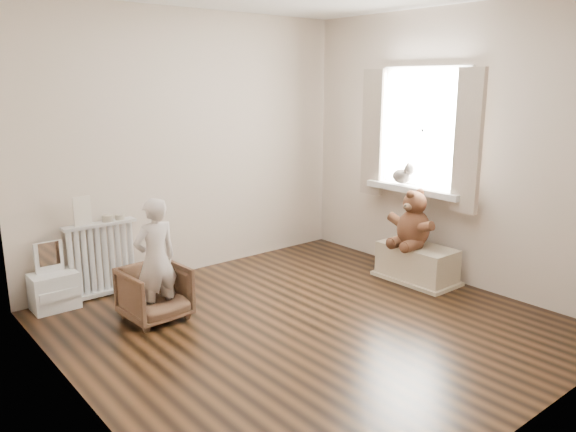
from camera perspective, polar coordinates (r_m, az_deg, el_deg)
floor at (r=4.63m, az=2.14°, el=-10.99°), size 3.60×3.60×0.01m
back_wall at (r=5.71m, az=-9.88°, el=7.12°), size 3.60×0.02×2.60m
front_wall at (r=3.17m, az=24.49°, el=1.01°), size 3.60×0.02×2.60m
left_wall at (r=3.35m, az=-21.36°, el=1.95°), size 0.02×3.60×2.60m
right_wall at (r=5.60m, az=16.28°, el=6.66°), size 0.02×3.60×2.60m
window at (r=5.73m, az=13.67°, el=8.47°), size 0.03×0.90×1.10m
window_sill at (r=5.74m, az=12.80°, el=2.67°), size 0.22×1.10×0.06m
curtain_left at (r=5.32m, az=17.82°, el=7.19°), size 0.06×0.26×1.30m
curtain_right at (r=6.01m, az=8.63°, el=8.35°), size 0.06×0.26×1.30m
radiator at (r=5.36m, az=-18.40°, el=-3.75°), size 0.65×0.12×0.69m
paper_doll at (r=5.21m, az=-20.18°, el=0.49°), size 0.15×0.01×0.26m
tin_a at (r=5.30m, az=-17.87°, el=-0.22°), size 0.10×0.10×0.06m
tin_b at (r=5.35m, az=-16.72°, el=-0.10°), size 0.08×0.08×0.05m
toy_vanity at (r=5.24m, az=-22.78°, el=-5.86°), size 0.37×0.27×0.59m
armchair at (r=4.77m, az=-13.37°, el=-7.64°), size 0.51×0.52×0.45m
child at (r=4.63m, az=-13.30°, el=-4.35°), size 0.38×0.26×1.01m
toy_bench at (r=5.68m, az=12.97°, el=-4.44°), size 0.39×0.75×0.35m
teddy_bear at (r=5.53m, az=12.70°, el=0.15°), size 0.45×0.35×0.56m
plush_cat at (r=5.81m, az=11.52°, el=4.17°), size 0.19×0.28×0.22m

